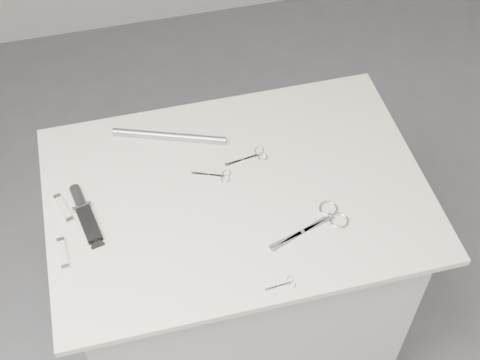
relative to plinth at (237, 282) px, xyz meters
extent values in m
cube|color=slate|center=(0.00, 0.00, -0.46)|extent=(4.00, 4.00, 0.01)
cube|color=beige|center=(0.00, 0.00, 0.00)|extent=(0.90, 0.60, 0.90)
cube|color=beige|center=(0.00, 0.00, 0.46)|extent=(1.00, 0.70, 0.02)
cube|color=silver|center=(0.13, -0.17, 0.47)|extent=(0.19, 0.09, 0.00)
cylinder|color=silver|center=(0.13, -0.17, 0.47)|extent=(0.01, 0.01, 0.01)
torus|color=silver|center=(0.21, -0.12, 0.47)|extent=(0.05, 0.05, 0.01)
torus|color=silver|center=(0.23, -0.16, 0.47)|extent=(0.05, 0.05, 0.01)
cube|color=silver|center=(0.04, 0.10, 0.47)|extent=(0.11, 0.03, 0.00)
cylinder|color=silver|center=(0.04, 0.10, 0.47)|extent=(0.01, 0.01, 0.00)
torus|color=silver|center=(0.09, 0.12, 0.47)|extent=(0.03, 0.03, 0.00)
torus|color=silver|center=(0.10, 0.10, 0.47)|extent=(0.03, 0.03, 0.00)
cube|color=silver|center=(-0.06, 0.07, 0.47)|extent=(0.09, 0.05, 0.00)
cylinder|color=silver|center=(-0.06, 0.07, 0.47)|extent=(0.01, 0.01, 0.00)
torus|color=silver|center=(-0.01, 0.06, 0.47)|extent=(0.02, 0.02, 0.00)
torus|color=silver|center=(-0.02, 0.04, 0.47)|extent=(0.02, 0.02, 0.00)
cube|color=silver|center=(0.03, -0.31, 0.47)|extent=(0.07, 0.02, 0.00)
cylinder|color=silver|center=(0.03, -0.31, 0.47)|extent=(0.00, 0.00, 0.00)
torus|color=silver|center=(0.06, -0.30, 0.47)|extent=(0.02, 0.02, 0.00)
torus|color=silver|center=(0.06, -0.31, 0.47)|extent=(0.02, 0.02, 0.00)
cube|color=black|center=(-0.39, -0.02, 0.48)|extent=(0.05, 0.12, 0.01)
cube|color=#95999E|center=(-0.40, 0.04, 0.48)|extent=(0.04, 0.02, 0.02)
cylinder|color=black|center=(-0.41, 0.07, 0.48)|extent=(0.04, 0.07, 0.02)
cube|color=beige|center=(-0.45, 0.05, 0.48)|extent=(0.05, 0.10, 0.01)
cube|color=silver|center=(-0.46, 0.09, 0.48)|extent=(0.02, 0.02, 0.01)
cube|color=silver|center=(-0.44, 0.00, 0.48)|extent=(0.02, 0.02, 0.01)
cube|color=beige|center=(-0.46, -0.09, 0.48)|extent=(0.03, 0.09, 0.01)
cube|color=silver|center=(-0.46, -0.05, 0.48)|extent=(0.02, 0.01, 0.01)
cube|color=silver|center=(-0.46, -0.13, 0.48)|extent=(0.02, 0.01, 0.01)
cylinder|color=#95999E|center=(-0.14, 0.23, 0.48)|extent=(0.31, 0.13, 0.02)
camera|label=1|loc=(-0.26, -1.07, 1.85)|focal=50.00mm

